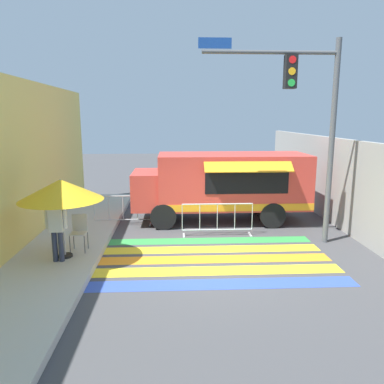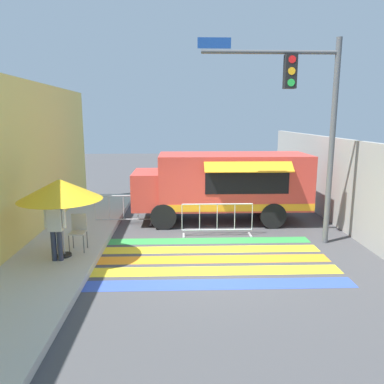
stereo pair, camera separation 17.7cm
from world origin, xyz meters
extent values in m
plane|color=#424244|center=(0.00, 0.00, 0.00)|extent=(60.00, 60.00, 0.00)
cube|color=#B7B5AD|center=(-5.09, 0.00, 0.09)|extent=(4.40, 16.00, 0.17)
cube|color=gray|center=(4.73, 3.00, 1.50)|extent=(0.20, 16.00, 3.00)
cube|color=#334FB2|center=(0.00, -1.48, 0.00)|extent=(6.40, 0.56, 0.01)
cube|color=yellow|center=(0.00, -0.72, 0.00)|extent=(6.40, 0.56, 0.01)
cube|color=orange|center=(0.00, 0.04, 0.00)|extent=(6.40, 0.56, 0.01)
cube|color=yellow|center=(0.00, 0.80, 0.00)|extent=(6.40, 0.56, 0.01)
cube|color=green|center=(0.00, 1.56, 0.00)|extent=(6.40, 0.56, 0.01)
cube|color=#D13D33|center=(1.17, 3.81, 1.49)|extent=(5.24, 2.13, 1.88)
cube|color=#D13D33|center=(-1.45, 3.81, 1.19)|extent=(1.85, 1.96, 1.27)
cube|color=#1E232D|center=(-2.32, 3.81, 1.50)|extent=(0.06, 1.70, 0.48)
cube|color=black|center=(1.48, 2.73, 1.63)|extent=(2.77, 0.03, 0.84)
cube|color=orange|center=(1.48, 2.53, 2.14)|extent=(2.87, 0.43, 0.31)
cube|color=orange|center=(1.17, 2.74, 0.74)|extent=(5.24, 0.01, 0.24)
cylinder|color=black|center=(-1.29, 2.83, 0.44)|extent=(0.87, 0.22, 0.87)
cylinder|color=black|center=(-1.29, 4.79, 0.44)|extent=(0.87, 0.22, 0.87)
cylinder|color=black|center=(2.40, 2.83, 0.44)|extent=(0.87, 0.22, 0.87)
cylinder|color=black|center=(2.40, 4.79, 0.44)|extent=(0.87, 0.22, 0.87)
cylinder|color=#515456|center=(3.61, 1.29, 2.92)|extent=(0.16, 0.16, 5.83)
cylinder|color=#515456|center=(1.73, 1.29, 5.43)|extent=(3.75, 0.11, 0.11)
cube|color=black|center=(2.30, 1.26, 4.92)|extent=(0.32, 0.28, 0.90)
cylinder|color=red|center=(2.30, 1.12, 5.22)|extent=(0.20, 0.02, 0.20)
cylinder|color=#F2A519|center=(2.30, 1.12, 4.92)|extent=(0.20, 0.02, 0.20)
cylinder|color=green|center=(2.30, 1.12, 4.62)|extent=(0.20, 0.02, 0.20)
cube|color=navy|center=(0.21, 1.27, 5.65)|extent=(0.90, 0.02, 0.28)
cylinder|color=black|center=(-3.73, -0.04, 0.20)|extent=(0.36, 0.36, 0.06)
cylinder|color=#B2B2B7|center=(-3.73, -0.04, 1.18)|extent=(0.04, 0.04, 2.02)
cone|color=yellow|center=(-3.73, -0.04, 1.93)|extent=(2.08, 2.08, 0.53)
cylinder|color=#4C4C51|center=(-3.67, 0.18, 0.42)|extent=(0.02, 0.02, 0.48)
cylinder|color=#4C4C51|center=(-3.29, 0.18, 0.42)|extent=(0.02, 0.02, 0.48)
cylinder|color=#4C4C51|center=(-3.67, 0.56, 0.42)|extent=(0.02, 0.02, 0.48)
cylinder|color=#4C4C51|center=(-3.29, 0.56, 0.42)|extent=(0.02, 0.02, 0.48)
cube|color=beige|center=(-3.48, 0.37, 0.67)|extent=(0.40, 0.40, 0.03)
cube|color=beige|center=(-3.48, 0.56, 0.92)|extent=(0.40, 0.03, 0.46)
cylinder|color=#2D3347|center=(-3.89, -0.33, 0.56)|extent=(0.13, 0.13, 0.77)
cylinder|color=#2D3347|center=(-3.74, -0.33, 0.56)|extent=(0.13, 0.13, 0.77)
cube|color=silver|center=(-3.81, -0.33, 1.26)|extent=(0.34, 0.20, 0.62)
cylinder|color=silver|center=(-4.03, -0.33, 1.29)|extent=(0.09, 0.09, 0.53)
cylinder|color=silver|center=(-3.59, -0.33, 1.29)|extent=(0.09, 0.09, 0.53)
sphere|color=tan|center=(-3.81, -0.33, 1.71)|extent=(0.22, 0.22, 0.22)
cylinder|color=#B7BABF|center=(0.43, 2.07, 1.03)|extent=(2.22, 0.04, 0.04)
cylinder|color=#B7BABF|center=(0.43, 2.07, 0.19)|extent=(2.22, 0.04, 0.04)
cylinder|color=#B7BABF|center=(-0.68, 2.07, 0.61)|extent=(0.02, 0.02, 0.84)
cylinder|color=#B7BABF|center=(-0.12, 2.07, 0.61)|extent=(0.02, 0.02, 0.84)
cylinder|color=#B7BABF|center=(0.43, 2.07, 0.61)|extent=(0.02, 0.02, 0.84)
cylinder|color=#B7BABF|center=(0.99, 2.07, 0.61)|extent=(0.02, 0.02, 0.84)
cylinder|color=#B7BABF|center=(1.55, 2.07, 0.61)|extent=(0.02, 0.02, 0.84)
cube|color=#B7BABF|center=(-0.63, 2.07, 0.01)|extent=(0.06, 0.44, 0.03)
cube|color=#B7BABF|center=(1.50, 2.07, 0.01)|extent=(0.06, 0.44, 0.03)
cylinder|color=#B7BABF|center=(-2.70, 3.43, 1.03)|extent=(1.99, 0.04, 0.04)
cylinder|color=#B7BABF|center=(-2.70, 3.43, 0.19)|extent=(1.99, 0.04, 0.04)
cylinder|color=#B7BABF|center=(-3.70, 3.43, 0.61)|extent=(0.02, 0.02, 0.84)
cylinder|color=#B7BABF|center=(-3.20, 3.43, 0.61)|extent=(0.02, 0.02, 0.84)
cylinder|color=#B7BABF|center=(-2.70, 3.43, 0.61)|extent=(0.02, 0.02, 0.84)
cylinder|color=#B7BABF|center=(-2.21, 3.43, 0.61)|extent=(0.02, 0.02, 0.84)
cylinder|color=#B7BABF|center=(-1.71, 3.43, 0.61)|extent=(0.02, 0.02, 0.84)
cube|color=#B7BABF|center=(-3.65, 3.43, 0.01)|extent=(0.06, 0.44, 0.03)
cube|color=#B7BABF|center=(-1.76, 3.43, 0.01)|extent=(0.06, 0.44, 0.03)
camera|label=1|loc=(-0.93, -9.29, 3.68)|focal=35.00mm
camera|label=2|loc=(-0.76, -9.30, 3.68)|focal=35.00mm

